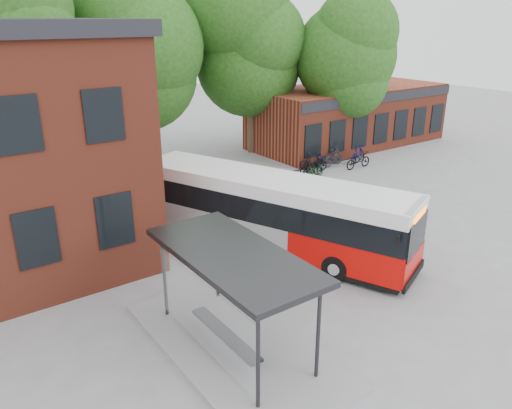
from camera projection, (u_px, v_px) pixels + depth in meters
ground at (328, 283)px, 17.07m from camera, size 100.00×100.00×0.00m
shop_row at (348, 115)px, 35.17m from camera, size 14.00×6.20×4.00m
bus_shelter at (234, 300)px, 13.34m from camera, size 3.60×7.00×2.90m
bike_rail at (327, 166)px, 29.65m from camera, size 5.20×0.10×0.38m
tree_0 at (13, 84)px, 24.02m from camera, size 7.92×7.92×11.00m
tree_1 at (141, 79)px, 28.69m from camera, size 7.92×7.92×10.40m
tree_2 at (251, 68)px, 31.64m from camera, size 7.92×7.92×11.00m
tree_3 at (351, 82)px, 31.62m from camera, size 7.04×7.04×9.28m
city_bus at (269, 213)px, 19.24m from camera, size 6.59×11.48×2.90m
bicycle_0 at (315, 171)px, 27.99m from camera, size 1.79×1.02×0.89m
bicycle_1 at (311, 168)px, 28.39m from camera, size 1.54×0.67×0.89m
bicycle_2 at (316, 164)px, 29.11m from camera, size 1.76×0.71×0.91m
bicycle_3 at (312, 161)px, 29.62m from camera, size 1.69×0.86×0.98m
bicycle_4 at (327, 158)px, 30.58m from camera, size 1.61×0.93×0.80m
bicycle_5 at (334, 157)px, 30.33m from camera, size 1.83×0.81×1.06m
bicycle_6 at (358, 160)px, 29.81m from camera, size 1.91×0.68×1.00m
bicycle_7 at (358, 154)px, 31.03m from camera, size 1.85×1.06×1.07m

